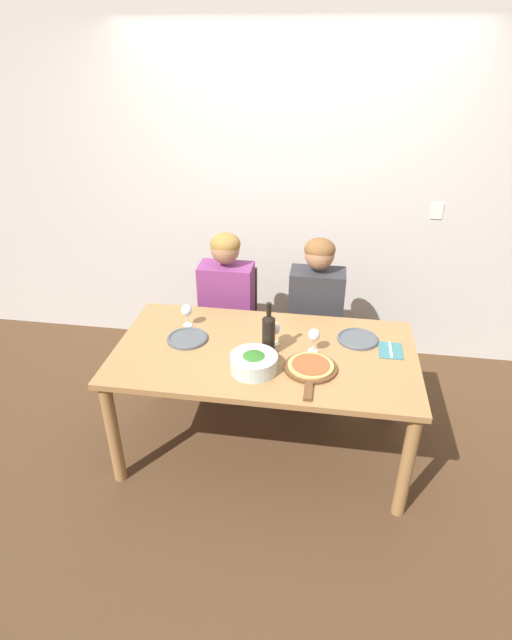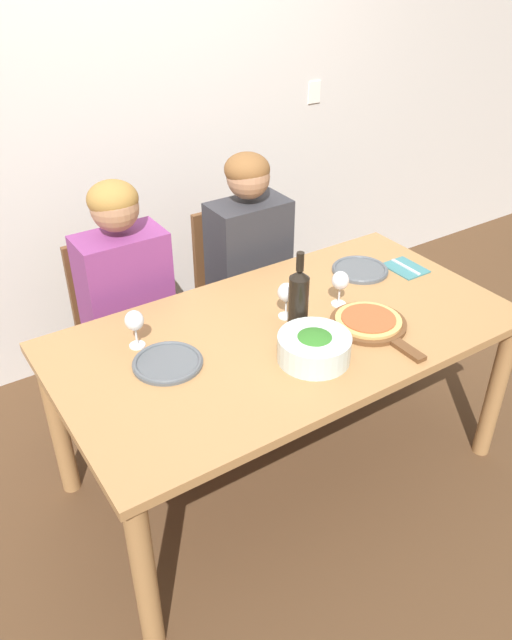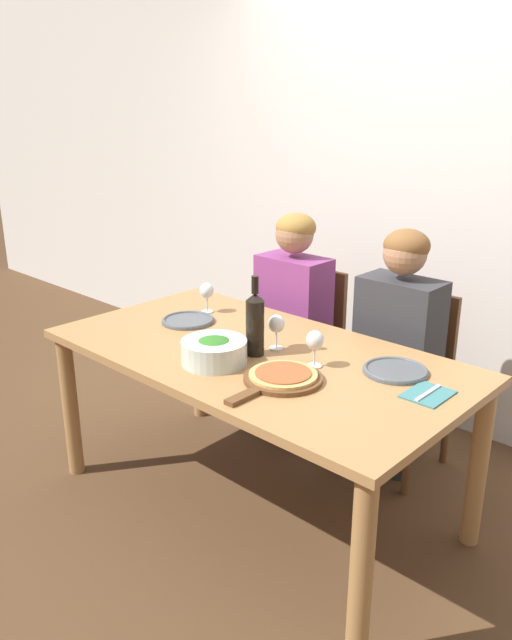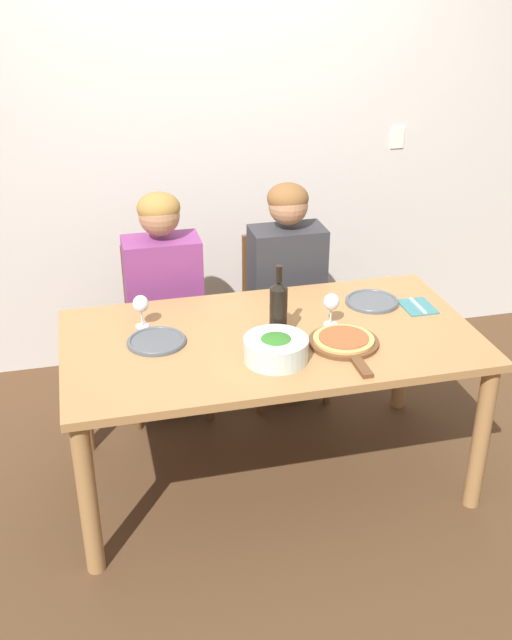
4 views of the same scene
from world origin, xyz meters
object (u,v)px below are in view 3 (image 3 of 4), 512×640
at_px(chair_left, 303,342).
at_px(wine_bottle, 255,323).
at_px(dinner_plate_right, 395,370).
at_px(person_woman, 291,304).
at_px(broccoli_bowl, 214,351).
at_px(dinner_plate_left, 188,320).
at_px(fork_on_napkin, 428,394).
at_px(wine_glass_left, 207,292).
at_px(wine_glass_centre, 276,325).
at_px(pizza_on_board, 282,377).
at_px(chair_right, 405,374).
at_px(person_man, 397,332).
at_px(wine_glass_right, 315,342).

relative_size(chair_left, wine_bottle, 2.60).
bearing_deg(dinner_plate_right, person_woman, 152.61).
distance_m(broccoli_bowl, dinner_plate_left, 0.52).
relative_size(person_woman, wine_bottle, 3.58).
xyz_separation_m(broccoli_bowl, fork_on_napkin, (0.77, 0.32, -0.05)).
xyz_separation_m(wine_glass_left, wine_glass_centre, (0.58, -0.14, 0.00)).
bearing_deg(person_woman, fork_on_napkin, -27.25).
bearing_deg(fork_on_napkin, wine_bottle, -168.90).
xyz_separation_m(dinner_plate_left, wine_glass_centre, (0.53, 0.03, 0.10)).
distance_m(broccoli_bowl, pizza_on_board, 0.32).
bearing_deg(fork_on_napkin, chair_right, 124.30).
distance_m(person_woman, fork_on_napkin, 1.25).
bearing_deg(broccoli_bowl, person_man, 71.09).
relative_size(dinner_plate_left, wine_glass_centre, 1.66).
xyz_separation_m(chair_right, fork_on_napkin, (0.46, -0.68, 0.28)).
height_order(dinner_plate_left, wine_glass_right, wine_glass_right).
bearing_deg(person_woman, wine_bottle, -60.67).
bearing_deg(dinner_plate_right, wine_glass_left, 179.43).
height_order(person_man, wine_glass_right, person_man).
relative_size(chair_left, broccoli_bowl, 3.31).
bearing_deg(pizza_on_board, wine_glass_right, 88.80).
relative_size(dinner_plate_left, wine_glass_left, 1.66).
xyz_separation_m(pizza_on_board, wine_glass_right, (0.00, 0.19, 0.09)).
distance_m(chair_left, chair_right, 0.65).
xyz_separation_m(dinner_plate_right, fork_on_napkin, (0.19, -0.09, -0.01)).
distance_m(chair_left, fork_on_napkin, 1.33).
bearing_deg(dinner_plate_right, person_man, 119.98).
relative_size(chair_right, broccoli_bowl, 3.31).
xyz_separation_m(person_woman, pizza_on_board, (0.65, -0.84, 0.04)).
bearing_deg(wine_glass_left, chair_right, 35.73).
height_order(chair_left, dinner_plate_right, chair_left).
xyz_separation_m(wine_glass_left, wine_glass_right, (0.81, -0.18, 0.00)).
bearing_deg(wine_glass_right, wine_glass_left, 167.54).
bearing_deg(pizza_on_board, person_man, 90.52).
xyz_separation_m(dinner_plate_left, wine_glass_right, (0.77, -0.02, 0.10)).
xyz_separation_m(chair_left, person_woman, (0.00, -0.11, 0.25)).
xyz_separation_m(chair_left, wine_glass_centre, (0.42, -0.71, 0.38)).
bearing_deg(fork_on_napkin, chair_left, 148.49).
distance_m(chair_right, dinner_plate_left, 1.10).
bearing_deg(wine_glass_centre, chair_left, 120.63).
distance_m(chair_right, broccoli_bowl, 1.09).
bearing_deg(person_woman, wine_glass_left, -108.28).
relative_size(chair_left, dinner_plate_left, 3.47).
relative_size(chair_right, person_man, 0.73).
bearing_deg(broccoli_bowl, wine_glass_right, 37.39).
xyz_separation_m(chair_left, pizza_on_board, (0.65, -0.95, 0.30)).
bearing_deg(wine_glass_left, dinner_plate_right, -0.57).
bearing_deg(wine_glass_right, person_man, 91.03).
bearing_deg(dinner_plate_left, person_man, 39.81).
xyz_separation_m(wine_bottle, broccoli_bowl, (-0.06, -0.18, -0.09)).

